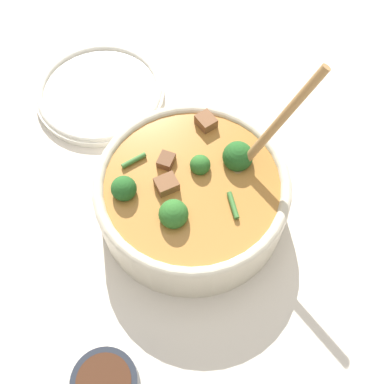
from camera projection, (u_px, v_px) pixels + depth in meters
ground_plane at (192, 210)px, 0.72m from camera, size 4.00×4.00×0.00m
stew_bowl at (192, 193)px, 0.68m from camera, size 0.27×0.28×0.24m
condiment_bowl at (106, 383)px, 0.58m from camera, size 0.08×0.08×0.04m
empty_plate at (100, 92)px, 0.82m from camera, size 0.22×0.22×0.02m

